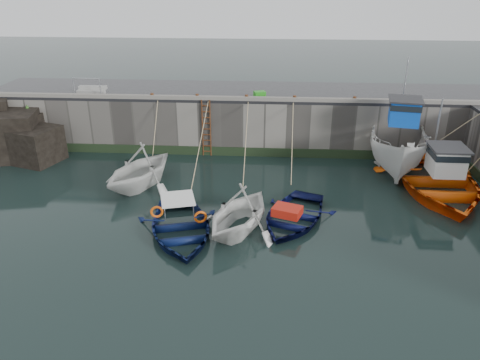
# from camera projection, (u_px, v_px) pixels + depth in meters

# --- Properties ---
(ground) EXTENTS (120.00, 120.00, 0.00)m
(ground) POSITION_uv_depth(u_px,v_px,m) (226.00, 252.00, 17.40)
(ground) COLOR black
(ground) RESTS_ON ground
(quay_back) EXTENTS (30.00, 5.00, 3.00)m
(quay_back) POSITION_uv_depth(u_px,v_px,m) (245.00, 117.00, 28.16)
(quay_back) COLOR slate
(quay_back) RESTS_ON ground
(road_back) EXTENTS (30.00, 5.00, 0.16)m
(road_back) POSITION_uv_depth(u_px,v_px,m) (245.00, 92.00, 27.52)
(road_back) COLOR black
(road_back) RESTS_ON quay_back
(kerb_back) EXTENTS (30.00, 0.30, 0.20)m
(kerb_back) POSITION_uv_depth(u_px,v_px,m) (243.00, 98.00, 25.31)
(kerb_back) COLOR slate
(kerb_back) RESTS_ON road_back
(algae_back) EXTENTS (30.00, 0.08, 0.50)m
(algae_back) POSITION_uv_depth(u_px,v_px,m) (242.00, 152.00, 26.36)
(algae_back) COLOR black
(algae_back) RESTS_ON ground
(rock_outcrop) EXTENTS (5.85, 4.24, 3.41)m
(rock_outcrop) POSITION_uv_depth(u_px,v_px,m) (10.00, 135.00, 25.98)
(rock_outcrop) COLOR black
(rock_outcrop) RESTS_ON ground
(ladder) EXTENTS (0.51, 0.08, 3.20)m
(ladder) POSITION_uv_depth(u_px,v_px,m) (206.00, 128.00, 25.90)
(ladder) COLOR #3F1E0F
(ladder) RESTS_ON ground
(boat_near_white) EXTENTS (5.45, 5.77, 2.41)m
(boat_near_white) POSITION_uv_depth(u_px,v_px,m) (141.00, 185.00, 22.82)
(boat_near_white) COLOR silver
(boat_near_white) RESTS_ON ground
(boat_near_white_rope) EXTENTS (0.04, 3.20, 3.10)m
(boat_near_white_rope) POSITION_uv_depth(u_px,v_px,m) (157.00, 160.00, 25.94)
(boat_near_white_rope) COLOR tan
(boat_near_white_rope) RESTS_ON ground
(boat_near_blue) EXTENTS (4.73, 5.72, 1.03)m
(boat_near_blue) POSITION_uv_depth(u_px,v_px,m) (180.00, 234.00, 18.64)
(boat_near_blue) COLOR #0A1642
(boat_near_blue) RESTS_ON ground
(boat_near_blue_rope) EXTENTS (0.04, 6.79, 3.10)m
(boat_near_blue_rope) POSITION_uv_depth(u_px,v_px,m) (201.00, 177.00, 23.77)
(boat_near_blue_rope) COLOR tan
(boat_near_blue_rope) RESTS_ON ground
(boat_near_blacktrim) EXTENTS (5.05, 5.35, 2.24)m
(boat_near_blacktrim) POSITION_uv_depth(u_px,v_px,m) (239.00, 230.00, 18.87)
(boat_near_blacktrim) COLOR silver
(boat_near_blacktrim) RESTS_ON ground
(boat_near_blacktrim_rope) EXTENTS (0.04, 6.41, 3.10)m
(boat_near_blacktrim_rope) POSITION_uv_depth(u_px,v_px,m) (246.00, 176.00, 23.81)
(boat_near_blacktrim_rope) COLOR tan
(boat_near_blacktrim_rope) RESTS_ON ground
(boat_near_navy) EXTENTS (4.69, 5.47, 0.96)m
(boat_near_navy) POSITION_uv_depth(u_px,v_px,m) (293.00, 220.00, 19.62)
(boat_near_navy) COLOR #090E3E
(boat_near_navy) RESTS_ON ground
(boat_near_navy_rope) EXTENTS (0.04, 5.53, 3.10)m
(boat_near_navy_rope) POSITION_uv_depth(u_px,v_px,m) (289.00, 174.00, 24.12)
(boat_near_navy_rope) COLOR tan
(boat_near_navy_rope) RESTS_ON ground
(boat_far_white) EXTENTS (4.22, 7.99, 5.93)m
(boat_far_white) POSITION_uv_depth(u_px,v_px,m) (398.00, 145.00, 24.45)
(boat_far_white) COLOR silver
(boat_far_white) RESTS_ON ground
(boat_far_orange) EXTENTS (5.27, 7.33, 4.51)m
(boat_far_orange) POSITION_uv_depth(u_px,v_px,m) (437.00, 181.00, 22.08)
(boat_far_orange) COLOR #F1550C
(boat_far_orange) RESTS_ON ground
(fish_crate) EXTENTS (0.72, 0.62, 0.33)m
(fish_crate) POSITION_uv_depth(u_px,v_px,m) (260.00, 94.00, 25.88)
(fish_crate) COLOR #228D19
(fish_crate) RESTS_ON road_back
(railing) EXTENTS (1.60, 1.05, 1.00)m
(railing) POSITION_uv_depth(u_px,v_px,m) (92.00, 89.00, 26.80)
(railing) COLOR #A5A8AD
(railing) RESTS_ON road_back
(bollard_a) EXTENTS (0.18, 0.18, 0.28)m
(bollard_a) POSITION_uv_depth(u_px,v_px,m) (152.00, 96.00, 25.69)
(bollard_a) COLOR #3F1E0F
(bollard_a) RESTS_ON road_back
(bollard_b) EXTENTS (0.18, 0.18, 0.28)m
(bollard_b) POSITION_uv_depth(u_px,v_px,m) (197.00, 97.00, 25.53)
(bollard_b) COLOR #3F1E0F
(bollard_b) RESTS_ON road_back
(bollard_c) EXTENTS (0.18, 0.18, 0.28)m
(bollard_c) POSITION_uv_depth(u_px,v_px,m) (246.00, 97.00, 25.37)
(bollard_c) COLOR #3F1E0F
(bollard_c) RESTS_ON road_back
(bollard_d) EXTENTS (0.18, 0.18, 0.28)m
(bollard_d) POSITION_uv_depth(u_px,v_px,m) (295.00, 98.00, 25.21)
(bollard_d) COLOR #3F1E0F
(bollard_d) RESTS_ON road_back
(bollard_e) EXTENTS (0.18, 0.18, 0.28)m
(bollard_e) POSITION_uv_depth(u_px,v_px,m) (355.00, 99.00, 25.01)
(bollard_e) COLOR #3F1E0F
(bollard_e) RESTS_ON road_back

